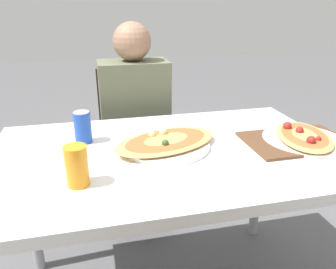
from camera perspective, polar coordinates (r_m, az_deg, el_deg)
dining_table at (r=1.26m, az=0.04°, el=-5.90°), size 1.30×0.80×0.76m
chair_far_seated at (r=1.98m, az=-6.00°, el=-0.72°), size 0.40×0.40×0.91m
person_seated at (r=1.81m, az=-5.73°, el=3.25°), size 0.36×0.25×1.18m
pizza_main at (r=1.25m, az=-0.20°, el=-1.35°), size 0.47×0.36×0.06m
soda_can at (r=1.31m, az=-14.63°, el=1.23°), size 0.07×0.07×0.12m
drink_glass at (r=1.01m, az=-15.62°, el=-5.30°), size 0.07×0.07×0.13m
serving_tray at (r=1.39m, az=21.47°, el=-1.06°), size 0.40×0.26×0.01m
pizza_second at (r=1.40m, az=22.51°, el=-0.50°), size 0.32×0.38×0.06m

